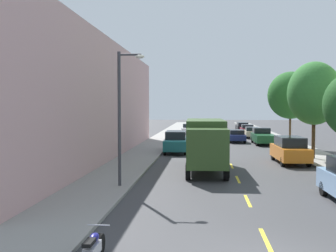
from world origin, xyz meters
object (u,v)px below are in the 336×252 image
object	(u,v)px
street_lamp	(122,108)
delivery_box_truck	(206,142)
street_tree_third	(314,93)
parked_wagon_black	(242,127)
parked_hatchback_white	(188,129)
parked_sedan_burgundy	(247,129)
moving_navy_sedan	(236,136)
parked_pickup_forest	(263,137)
parked_motorcycle	(92,250)
parked_suv_teal	(176,142)
street_tree_farthest	(291,95)
parked_sedan_champagne	(252,132)
parked_suv_orange	(290,150)

from	to	relation	value
street_lamp	delivery_box_truck	size ratio (longest dim) A/B	0.84
street_tree_third	street_lamp	size ratio (longest dim) A/B	1.10
delivery_box_truck	parked_wagon_black	xyz separation A→B (m)	(6.10, 39.88, -1.05)
parked_hatchback_white	parked_wagon_black	world-z (taller)	same
delivery_box_truck	parked_hatchback_white	size ratio (longest dim) A/B	1.97
street_tree_third	parked_sedan_burgundy	distance (m)	28.06
moving_navy_sedan	parked_pickup_forest	bearing A→B (deg)	-40.43
parked_sedan_burgundy	parked_hatchback_white	size ratio (longest dim) A/B	1.13
parked_wagon_black	parked_motorcycle	bearing A→B (deg)	-99.32
parked_suv_teal	moving_navy_sedan	world-z (taller)	parked_suv_teal
street_lamp	parked_wagon_black	bearing A→B (deg)	77.37
street_lamp	parked_suv_teal	world-z (taller)	street_lamp
delivery_box_truck	parked_suv_teal	size ratio (longest dim) A/B	1.63
street_tree_farthest	parked_suv_teal	world-z (taller)	street_tree_farthest
street_tree_third	delivery_box_truck	world-z (taller)	street_tree_third
parked_hatchback_white	street_lamp	bearing A→B (deg)	-92.50
parked_sedan_burgundy	parked_sedan_champagne	world-z (taller)	same
parked_suv_teal	parked_sedan_champagne	size ratio (longest dim) A/B	1.07
street_tree_third	parked_hatchback_white	xyz separation A→B (m)	(-10.64, 27.44, -4.33)
delivery_box_truck	parked_suv_teal	xyz separation A→B (m)	(-2.57, 9.44, -0.87)
parked_pickup_forest	parked_suv_orange	bearing A→B (deg)	-90.72
delivery_box_truck	parked_sedan_burgundy	distance (m)	33.97
parked_sedan_champagne	parked_suv_orange	world-z (taller)	parked_suv_orange
delivery_box_truck	parked_sedan_champagne	size ratio (longest dim) A/B	1.74
parked_suv_teal	moving_navy_sedan	distance (m)	12.59
street_tree_farthest	parked_suv_orange	xyz separation A→B (m)	(-2.15, -10.12, -4.19)
moving_navy_sedan	parked_motorcycle	distance (m)	36.28
parked_hatchback_white	parked_pickup_forest	size ratio (longest dim) A/B	0.76
parked_suv_teal	parked_wagon_black	bearing A→B (deg)	74.10
parked_sedan_burgundy	parked_wagon_black	size ratio (longest dim) A/B	0.96
street_tree_third	parked_pickup_forest	world-z (taller)	street_tree_third
parked_sedan_burgundy	parked_suv_teal	world-z (taller)	parked_suv_teal
moving_navy_sedan	parked_wagon_black	bearing A→B (deg)	82.69
parked_wagon_black	moving_navy_sedan	size ratio (longest dim) A/B	1.05
street_tree_farthest	street_lamp	world-z (taller)	street_tree_farthest
parked_suv_teal	parked_sedan_burgundy	bearing A→B (deg)	69.88
parked_sedan_burgundy	parked_sedan_champagne	size ratio (longest dim) A/B	1.00
street_tree_third	parked_wagon_black	bearing A→B (deg)	93.52
parked_hatchback_white	parked_sedan_champagne	distance (m)	10.67
street_lamp	parked_sedan_burgundy	xyz separation A→B (m)	(10.34, 39.19, -3.26)
street_tree_third	parked_motorcycle	bearing A→B (deg)	-117.97
parked_sedan_burgundy	moving_navy_sedan	distance (m)	13.22
parked_hatchback_white	delivery_box_truck	bearing A→B (deg)	-85.80
parked_pickup_forest	parked_motorcycle	world-z (taller)	parked_pickup_forest
street_tree_third	moving_navy_sedan	bearing A→B (deg)	107.39
street_lamp	parked_suv_teal	bearing A→B (deg)	84.11
street_tree_farthest	parked_suv_orange	distance (m)	11.16
street_lamp	delivery_box_truck	xyz separation A→B (m)	(4.14, 5.81, -2.15)
parked_sedan_burgundy	parked_motorcycle	world-z (taller)	parked_sedan_burgundy
street_lamp	moving_navy_sedan	world-z (taller)	street_lamp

